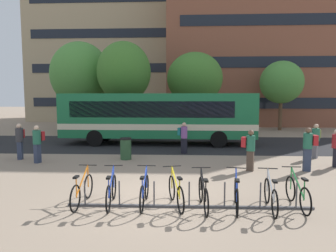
{
  "coord_description": "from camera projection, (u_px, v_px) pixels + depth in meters",
  "views": [
    {
      "loc": [
        0.74,
        -8.09,
        2.85
      ],
      "look_at": [
        0.18,
        4.12,
        1.7
      ],
      "focal_mm": 30.49,
      "sensor_mm": 36.0,
      "label": 1
    }
  ],
  "objects": [
    {
      "name": "commuter_red_pack_1",
      "position": [
        20.0,
        139.0,
        13.52
      ],
      "size": [
        0.41,
        0.57,
        1.72
      ],
      "rotation": [
        0.0,
        0.0,
        4.93
      ],
      "color": "#2D3851",
      "rests_on": "ground"
    },
    {
      "name": "building_centre_block",
      "position": [
        171.0,
        81.0,
        51.03
      ],
      "size": [
        19.91,
        13.29,
        12.37
      ],
      "color": "brown",
      "rests_on": "ground"
    },
    {
      "name": "building_right_wing",
      "position": [
        265.0,
        37.0,
        33.89
      ],
      "size": [
        22.94,
        11.91,
        20.51
      ],
      "color": "brown",
      "rests_on": "ground"
    },
    {
      "name": "parked_bicycle_blue_5",
      "position": [
        236.0,
        195.0,
        7.38
      ],
      "size": [
        0.52,
        1.71,
        0.99
      ],
      "rotation": [
        0.0,
        0.0,
        1.42
      ],
      "color": "black",
      "rests_on": "ground"
    },
    {
      "name": "ground",
      "position": [
        156.0,
        197.0,
        8.35
      ],
      "size": [
        200.0,
        200.0,
        0.0
      ],
      "primitive_type": "plane",
      "color": "gray"
    },
    {
      "name": "commuter_red_pack_0",
      "position": [
        250.0,
        147.0,
        11.32
      ],
      "size": [
        0.6,
        0.51,
        1.64
      ],
      "rotation": [
        0.0,
        0.0,
        5.83
      ],
      "color": "#47382D",
      "rests_on": "ground"
    },
    {
      "name": "commuter_red_pack_2",
      "position": [
        309.0,
        146.0,
        11.25
      ],
      "size": [
        0.55,
        0.37,
        1.74
      ],
      "rotation": [
        0.0,
        0.0,
        3.05
      ],
      "color": "#2D3851",
      "rests_on": "ground"
    },
    {
      "name": "commuter_red_pack_3",
      "position": [
        38.0,
        141.0,
        12.76
      ],
      "size": [
        0.44,
        0.59,
        1.7
      ],
      "rotation": [
        0.0,
        0.0,
        4.43
      ],
      "color": "#2D3851",
      "rests_on": "ground"
    },
    {
      "name": "parked_bicycle_silver_6",
      "position": [
        271.0,
        196.0,
        7.32
      ],
      "size": [
        0.52,
        1.72,
        0.99
      ],
      "rotation": [
        0.0,
        0.0,
        1.46
      ],
      "color": "black",
      "rests_on": "ground"
    },
    {
      "name": "parked_bicycle_black_4",
      "position": [
        203.0,
        195.0,
        7.4
      ],
      "size": [
        0.52,
        1.72,
        0.99
      ],
      "rotation": [
        0.0,
        0.0,
        1.63
      ],
      "color": "black",
      "rests_on": "ground"
    },
    {
      "name": "bike_rack",
      "position": [
        189.0,
        204.0,
        7.52
      ],
      "size": [
        6.48,
        0.13,
        0.7
      ],
      "rotation": [
        0.0,
        0.0,
        0.01
      ],
      "color": "#47474C",
      "rests_on": "ground"
    },
    {
      "name": "street_tree_1",
      "position": [
        81.0,
        75.0,
        24.69
      ],
      "size": [
        5.09,
        5.09,
        7.78
      ],
      "color": "brown",
      "rests_on": "ground"
    },
    {
      "name": "city_bus",
      "position": [
        159.0,
        116.0,
        18.1
      ],
      "size": [
        12.07,
        2.75,
        3.2
      ],
      "rotation": [
        0.0,
        0.0,
        -0.02
      ],
      "color": "#196B3D",
      "rests_on": "ground"
    },
    {
      "name": "street_tree_0",
      "position": [
        195.0,
        79.0,
        24.27
      ],
      "size": [
        4.72,
        4.72,
        6.83
      ],
      "color": "brown",
      "rests_on": "ground"
    },
    {
      "name": "trash_bin",
      "position": [
        126.0,
        148.0,
        13.56
      ],
      "size": [
        0.55,
        0.55,
        1.03
      ],
      "color": "#284C2D",
      "rests_on": "ground"
    },
    {
      "name": "building_left_wing",
      "position": [
        113.0,
        46.0,
        41.04
      ],
      "size": [
        19.89,
        12.7,
        20.9
      ],
      "color": "tan",
      "rests_on": "ground"
    },
    {
      "name": "commuter_olive_pack_4",
      "position": [
        336.0,
        145.0,
        11.99
      ],
      "size": [
        0.49,
        0.6,
        1.61
      ],
      "rotation": [
        0.0,
        0.0,
        4.3
      ],
      "color": "black",
      "rests_on": "ground"
    },
    {
      "name": "parked_bicycle_blue_2",
      "position": [
        144.0,
        192.0,
        7.63
      ],
      "size": [
        0.52,
        1.72,
        0.99
      ],
      "rotation": [
        0.0,
        0.0,
        1.57
      ],
      "color": "black",
      "rests_on": "ground"
    },
    {
      "name": "bus_lane_asphalt",
      "position": [
        169.0,
        144.0,
        18.24
      ],
      "size": [
        80.0,
        7.2,
        0.01
      ],
      "primitive_type": "cube",
      "color": "#232326",
      "rests_on": "ground"
    },
    {
      "name": "parked_bicycle_green_7",
      "position": [
        297.0,
        193.0,
        7.49
      ],
      "size": [
        0.52,
        1.72,
        0.99
      ],
      "rotation": [
        0.0,
        0.0,
        1.55
      ],
      "color": "black",
      "rests_on": "ground"
    },
    {
      "name": "parked_bicycle_blue_1",
      "position": [
        111.0,
        192.0,
        7.65
      ],
      "size": [
        0.52,
        1.72,
        0.99
      ],
      "rotation": [
        0.0,
        0.0,
        1.66
      ],
      "color": "black",
      "rests_on": "ground"
    },
    {
      "name": "commuter_teal_pack_5",
      "position": [
        184.0,
        136.0,
        15.01
      ],
      "size": [
        0.59,
        0.58,
        1.65
      ],
      "rotation": [
        0.0,
        0.0,
        5.55
      ],
      "color": "black",
      "rests_on": "ground"
    },
    {
      "name": "street_tree_3",
      "position": [
        124.0,
        72.0,
        22.57
      ],
      "size": [
        4.25,
        4.25,
        7.39
      ],
      "color": "brown",
      "rests_on": "ground"
    },
    {
      "name": "parked_bicycle_yellow_3",
      "position": [
        176.0,
        192.0,
        7.57
      ],
      "size": [
        0.61,
        1.68,
        0.99
      ],
      "rotation": [
        0.0,
        0.0,
        1.82
      ],
      "color": "black",
      "rests_on": "ground"
    },
    {
      "name": "parked_bicycle_orange_0",
      "position": [
        82.0,
        191.0,
        7.7
      ],
      "size": [
        0.52,
        1.72,
        0.99
      ],
      "rotation": [
        0.0,
        0.0,
        1.57
      ],
      "color": "black",
      "rests_on": "ground"
    },
    {
      "name": "commuter_olive_pack_6",
      "position": [
        316.0,
        139.0,
        13.77
      ],
      "size": [
        0.58,
        0.59,
        1.67
      ],
      "rotation": [
        0.0,
        0.0,
        3.99
      ],
      "color": "#565660",
      "rests_on": "ground"
    },
    {
      "name": "street_tree_2",
      "position": [
        281.0,
        82.0,
        25.97
      ],
      "size": [
        3.84,
        3.84,
        6.34
      ],
      "color": "brown",
      "rests_on": "ground"
    }
  ]
}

